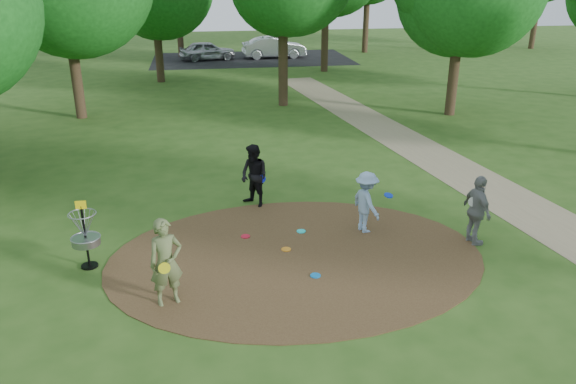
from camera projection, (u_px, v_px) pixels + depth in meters
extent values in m
plane|color=#2D5119|center=(297.00, 257.00, 12.54)|extent=(100.00, 100.00, 0.00)
cylinder|color=#47301C|center=(297.00, 257.00, 12.54)|extent=(8.40, 8.40, 0.02)
cube|color=#8C7A5B|center=(518.00, 204.00, 15.34)|extent=(7.55, 39.89, 0.01)
cube|color=black|center=(252.00, 59.00, 40.36)|extent=(14.00, 8.00, 0.01)
imported|color=#5E6A3D|center=(166.00, 263.00, 10.51)|extent=(0.74, 0.60, 1.76)
cylinder|color=yellow|center=(164.00, 268.00, 10.21)|extent=(0.22, 0.06, 0.22)
imported|color=#92B0D9|center=(366.00, 202.00, 13.51)|extent=(0.82, 1.11, 1.53)
cylinder|color=#0C32CD|center=(389.00, 195.00, 13.59)|extent=(0.29, 0.29, 0.08)
imported|color=black|center=(254.00, 176.00, 14.99)|extent=(1.02, 1.05, 1.70)
cylinder|color=#0C18D9|center=(262.00, 179.00, 15.05)|extent=(0.23, 0.12, 0.22)
imported|color=gray|center=(477.00, 211.00, 12.87)|extent=(0.51, 1.02, 1.67)
cylinder|color=silver|center=(473.00, 202.00, 12.76)|extent=(0.22, 0.08, 0.22)
cylinder|color=#1CE1E4|center=(301.00, 231.00, 13.72)|extent=(0.22, 0.22, 0.02)
cylinder|color=#0B74C9|center=(315.00, 275.00, 11.73)|extent=(0.22, 0.22, 0.02)
cylinder|color=red|center=(246.00, 236.00, 13.46)|extent=(0.22, 0.22, 0.02)
imported|color=#A2A5A9|center=(207.00, 51.00, 39.48)|extent=(4.10, 2.22, 1.33)
imported|color=#AFB4B8|center=(274.00, 48.00, 40.41)|extent=(4.61, 1.76, 1.50)
cylinder|color=orange|center=(286.00, 249.00, 12.83)|extent=(0.22, 0.22, 0.02)
cylinder|color=black|center=(86.00, 239.00, 11.90)|extent=(0.05, 0.05, 1.35)
cylinder|color=black|center=(90.00, 266.00, 12.14)|extent=(0.36, 0.36, 0.04)
cylinder|color=gray|center=(86.00, 241.00, 11.92)|extent=(0.60, 0.60, 0.16)
torus|color=gray|center=(86.00, 237.00, 11.89)|extent=(0.63, 0.63, 0.03)
torus|color=gray|center=(82.00, 214.00, 11.69)|extent=(0.58, 0.58, 0.02)
cube|color=yellow|center=(81.00, 205.00, 11.61)|extent=(0.22, 0.02, 0.18)
cylinder|color=#332316|center=(76.00, 74.00, 23.64)|extent=(0.44, 0.44, 3.80)
cylinder|color=#332316|center=(283.00, 60.00, 25.83)|extent=(0.44, 0.44, 4.18)
cylinder|color=#332316|center=(454.00, 74.00, 24.22)|extent=(0.44, 0.44, 3.61)
cylinder|color=#332316|center=(159.00, 51.00, 31.50)|extent=(0.44, 0.44, 3.42)
cylinder|color=#332316|center=(325.00, 36.00, 34.64)|extent=(0.44, 0.44, 4.37)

